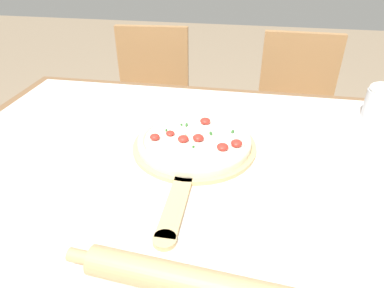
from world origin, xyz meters
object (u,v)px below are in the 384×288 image
at_px(chair_right, 294,111).
at_px(flour_cup, 379,100).
at_px(pizza_peel, 192,150).
at_px(chair_left, 152,100).
at_px(pizza, 194,140).
at_px(rolling_pin, 189,282).

distance_m(chair_right, flour_cup, 0.65).
bearing_deg(pizza_peel, chair_left, 113.57).
height_order(pizza, chair_right, chair_right).
xyz_separation_m(pizza, flour_cup, (0.57, 0.29, 0.04)).
bearing_deg(rolling_pin, chair_left, 108.90).
distance_m(pizza_peel, flour_cup, 0.65).
bearing_deg(pizza_peel, flour_cup, 29.23).
height_order(rolling_pin, chair_right, chair_right).
height_order(pizza, chair_left, chair_left).
height_order(pizza_peel, flour_cup, flour_cup).
xyz_separation_m(rolling_pin, chair_right, (0.31, 1.29, -0.28)).
xyz_separation_m(pizza, chair_right, (0.38, 0.83, -0.28)).
bearing_deg(rolling_pin, pizza, 98.58).
bearing_deg(pizza, flour_cup, 27.36).
bearing_deg(chair_left, flour_cup, -34.47).
distance_m(chair_left, flour_cup, 1.12).
bearing_deg(chair_right, pizza_peel, -112.87).
relative_size(pizza_peel, pizza, 1.74).
xyz_separation_m(chair_left, chair_right, (0.76, 0.00, 0.00)).
bearing_deg(rolling_pin, flour_cup, 56.69).
distance_m(pizza_peel, pizza, 0.03).
relative_size(pizza, chair_right, 0.37).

